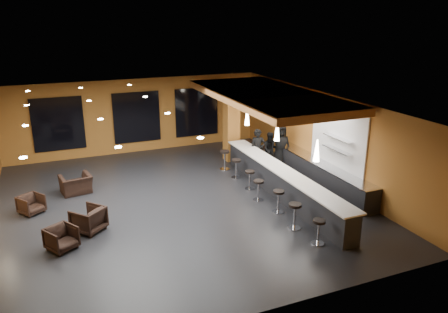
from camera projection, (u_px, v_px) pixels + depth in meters
name	position (u px, v px, depth m)	size (l,w,h in m)	color
floor	(178.00, 203.00, 15.52)	(12.00, 13.00, 0.10)	black
ceiling	(174.00, 103.00, 14.39)	(12.00, 13.00, 0.10)	black
wall_back	(136.00, 116.00, 20.70)	(12.00, 0.10, 3.50)	#995D22
wall_front	(265.00, 244.00, 9.21)	(12.00, 0.10, 3.50)	#995D22
wall_right	(324.00, 137.00, 17.16)	(0.10, 13.00, 3.50)	#995D22
wood_soffit	(267.00, 96.00, 16.78)	(3.60, 8.00, 0.28)	#AC6932
window_left	(58.00, 124.00, 19.34)	(2.20, 0.06, 2.40)	black
window_center	(137.00, 117.00, 20.61)	(2.20, 0.06, 2.40)	black
window_right	(197.00, 112.00, 21.71)	(2.20, 0.06, 2.40)	black
tile_backsplash	(338.00, 137.00, 16.17)	(0.06, 3.20, 2.40)	white
bar_counter	(282.00, 184.00, 15.80)	(0.60, 8.00, 1.00)	black
bar_top	(282.00, 170.00, 15.64)	(0.78, 8.10, 0.05)	white
prep_counter	(320.00, 174.00, 16.99)	(0.70, 6.00, 0.86)	black
prep_top	(321.00, 163.00, 16.85)	(0.72, 6.00, 0.03)	silver
wall_shelf_lower	(337.00, 150.00, 16.07)	(0.30, 1.50, 0.03)	silver
wall_shelf_upper	(338.00, 138.00, 15.93)	(0.30, 1.50, 0.03)	silver
column	(231.00, 122.00, 19.44)	(0.60, 0.60, 3.50)	#995C22
pendant_0	(317.00, 151.00, 13.47)	(0.20, 0.20, 0.70)	white
pendant_1	(277.00, 131.00, 15.66)	(0.20, 0.20, 0.70)	white
pendant_2	(247.00, 117.00, 17.85)	(0.20, 0.20, 0.70)	white
staff_a	(258.00, 150.00, 18.44)	(0.65, 0.42, 1.77)	black
staff_b	(271.00, 150.00, 18.89)	(0.74, 0.58, 1.53)	black
staff_c	(280.00, 146.00, 18.84)	(0.91, 0.59, 1.87)	black
armchair_a	(62.00, 238.00, 12.31)	(0.73, 0.75, 0.69)	black
armchair_b	(89.00, 219.00, 13.34)	(0.83, 0.86, 0.78)	black
armchair_c	(31.00, 204.00, 14.55)	(0.69, 0.71, 0.65)	black
armchair_d	(76.00, 184.00, 16.18)	(1.07, 0.94, 0.70)	black
bar_stool_0	(319.00, 229.00, 12.55)	(0.39, 0.39, 0.77)	silver
bar_stool_1	(295.00, 213.00, 13.45)	(0.42, 0.42, 0.83)	silver
bar_stool_2	(279.00, 198.00, 14.57)	(0.39, 0.39, 0.78)	silver
bar_stool_3	(258.00, 188.00, 15.50)	(0.39, 0.39, 0.76)	silver
bar_stool_4	(250.00, 178.00, 16.48)	(0.38, 0.38, 0.74)	silver
bar_stool_5	(236.00, 166.00, 17.62)	(0.40, 0.40, 0.79)	silver
bar_stool_6	(225.00, 158.00, 18.55)	(0.43, 0.43, 0.85)	silver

